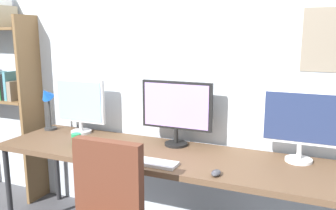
# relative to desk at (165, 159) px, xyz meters

# --- Properties ---
(wall_back) EXTENTS (5.04, 0.11, 2.60)m
(wall_back) POSITION_rel_desk_xyz_m (0.00, 0.42, 0.61)
(wall_back) COLOR silver
(wall_back) RESTS_ON ground_plane
(desk) EXTENTS (2.64, 0.68, 0.74)m
(desk) POSITION_rel_desk_xyz_m (0.00, 0.00, 0.00)
(desk) COLOR brown
(desk) RESTS_ON ground_plane
(monitor_left) EXTENTS (0.48, 0.18, 0.47)m
(monitor_left) POSITION_rel_desk_xyz_m (-0.90, 0.21, 0.30)
(monitor_left) COLOR silver
(monitor_left) RESTS_ON desk
(monitor_center) EXTENTS (0.57, 0.18, 0.50)m
(monitor_center) POSITION_rel_desk_xyz_m (0.00, 0.21, 0.33)
(monitor_center) COLOR black
(monitor_center) RESTS_ON desk
(monitor_right) EXTENTS (0.52, 0.18, 0.49)m
(monitor_right) POSITION_rel_desk_xyz_m (0.90, 0.21, 0.32)
(monitor_right) COLOR silver
(monitor_right) RESTS_ON desk
(desk_lamp) EXTENTS (0.11, 0.16, 0.40)m
(desk_lamp) POSITION_rel_desk_xyz_m (-1.22, 0.16, 0.31)
(desk_lamp) COLOR #333333
(desk_lamp) RESTS_ON desk
(keyboard_main) EXTENTS (0.36, 0.13, 0.02)m
(keyboard_main) POSITION_rel_desk_xyz_m (0.00, -0.23, 0.06)
(keyboard_main) COLOR silver
(keyboard_main) RESTS_ON desk
(computer_mouse) EXTENTS (0.06, 0.10, 0.03)m
(computer_mouse) POSITION_rel_desk_xyz_m (0.45, -0.25, 0.06)
(computer_mouse) COLOR #38383D
(computer_mouse) RESTS_ON desk
(coffee_mug) EXTENTS (0.11, 0.08, 0.09)m
(coffee_mug) POSITION_rel_desk_xyz_m (-0.72, -0.09, 0.09)
(coffee_mug) COLOR #1E8C4C
(coffee_mug) RESTS_ON desk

